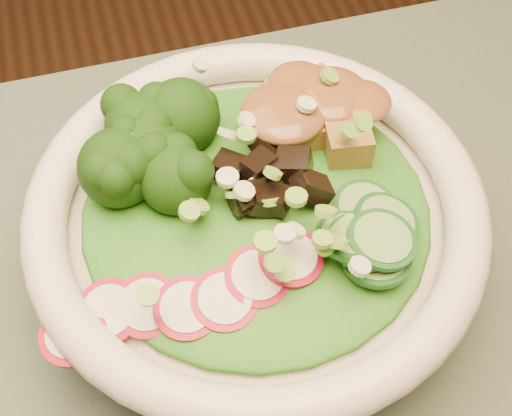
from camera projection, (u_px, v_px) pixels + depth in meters
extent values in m
cylinder|color=black|center=(459.00, 265.00, 0.90)|extent=(0.06, 0.06, 0.72)
cylinder|color=white|center=(256.00, 239.00, 0.43)|extent=(0.23, 0.23, 0.05)
torus|color=white|center=(256.00, 207.00, 0.40)|extent=(0.26, 0.26, 0.03)
ellipsoid|color=#195912|center=(256.00, 207.00, 0.40)|extent=(0.20, 0.20, 0.02)
ellipsoid|color=brown|center=(306.00, 107.00, 0.41)|extent=(0.07, 0.05, 0.02)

